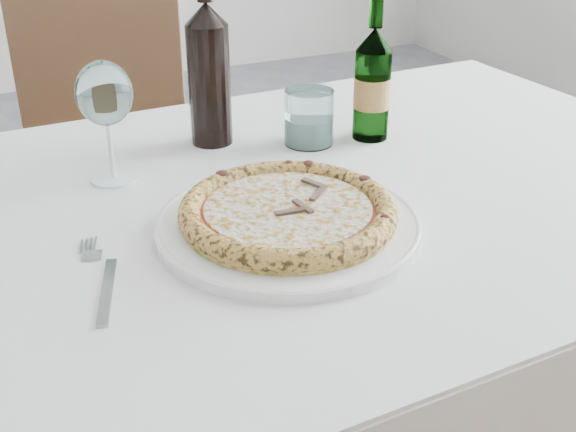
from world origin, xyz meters
The scene contains 9 objects.
dining_table centered at (0.06, -0.21, 0.67)m, with size 1.52×0.93×0.76m.
chair_far centered at (-0.01, 0.62, 0.53)m, with size 0.51×0.51×0.93m.
plate centered at (0.06, -0.31, 0.76)m, with size 0.34×0.34×0.02m.
pizza centered at (0.06, -0.31, 0.78)m, with size 0.28×0.28×0.03m.
fork centered at (-0.18, -0.33, 0.76)m, with size 0.05×0.19×0.00m.
wine_glass centered at (-0.10, -0.07, 0.88)m, with size 0.08×0.08×0.18m.
tumbler centered at (0.22, -0.05, 0.79)m, with size 0.08×0.08×0.09m.
beer_bottle centered at (0.32, -0.07, 0.85)m, with size 0.06×0.06×0.23m.
wine_bottle centered at (0.08, 0.02, 0.87)m, with size 0.07×0.07×0.27m.
Camera 1 is at (-0.27, -1.05, 1.19)m, focal length 45.00 mm.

